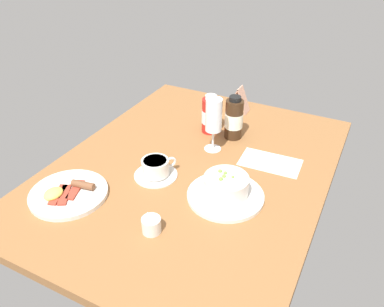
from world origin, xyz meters
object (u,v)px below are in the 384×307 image
at_px(cutlery_setting, 269,162).
at_px(breakfast_plate, 68,193).
at_px(porridge_bowl, 226,189).
at_px(sauce_bottle_brown, 234,119).
at_px(creamer_jug, 151,225).
at_px(menu_card, 239,99).
at_px(coffee_cup, 156,169).
at_px(sauce_bottle_red, 210,115).
at_px(wine_glass, 214,117).

xyz_separation_m(cutlery_setting, breakfast_plate, (-0.44, 0.47, 0.01)).
distance_m(porridge_bowl, sauce_bottle_brown, 0.35).
bearing_deg(breakfast_plate, creamer_jug, -92.20).
xyz_separation_m(cutlery_setting, menu_card, (0.31, 0.23, 0.05)).
bearing_deg(sauce_bottle_brown, creamer_jug, 179.30).
distance_m(coffee_cup, sauce_bottle_red, 0.34).
relative_size(creamer_jug, breakfast_plate, 0.26).
bearing_deg(coffee_cup, creamer_jug, -151.23).
xyz_separation_m(sauce_bottle_brown, breakfast_plate, (-0.54, 0.30, -0.06)).
bearing_deg(porridge_bowl, coffee_cup, 90.04).
height_order(sauce_bottle_red, menu_card, sauce_bottle_red).
height_order(creamer_jug, menu_card, menu_card).
height_order(breakfast_plate, menu_card, menu_card).
bearing_deg(creamer_jug, sauce_bottle_brown, -0.70).
height_order(cutlery_setting, coffee_cup, coffee_cup).
relative_size(porridge_bowl, coffee_cup, 1.65).
height_order(porridge_bowl, wine_glass, wine_glass).
height_order(sauce_bottle_red, breakfast_plate, sauce_bottle_red).
xyz_separation_m(creamer_jug, breakfast_plate, (0.01, 0.29, -0.01)).
distance_m(wine_glass, sauce_bottle_brown, 0.12).
distance_m(cutlery_setting, creamer_jug, 0.48).
xyz_separation_m(creamer_jug, sauce_bottle_brown, (0.55, -0.01, 0.05)).
bearing_deg(menu_card, sauce_bottle_brown, -164.22).
bearing_deg(breakfast_plate, menu_card, -18.00).
relative_size(cutlery_setting, wine_glass, 1.06).
relative_size(cutlery_setting, breakfast_plate, 0.89).
xyz_separation_m(breakfast_plate, menu_card, (0.74, -0.24, 0.04)).
bearing_deg(menu_card, creamer_jug, -176.08).
bearing_deg(porridge_bowl, cutlery_setting, -13.87).
bearing_deg(cutlery_setting, coffee_cup, 128.55).
bearing_deg(wine_glass, menu_card, 4.92).
bearing_deg(wine_glass, sauce_bottle_brown, -15.92).
bearing_deg(sauce_bottle_red, creamer_jug, -171.16).
bearing_deg(cutlery_setting, creamer_jug, 158.55).
distance_m(porridge_bowl, creamer_jug, 0.24).
bearing_deg(sauce_bottle_brown, sauce_bottle_red, 89.86).
xyz_separation_m(wine_glass, breakfast_plate, (-0.43, 0.27, -0.11)).
bearing_deg(creamer_jug, wine_glass, 3.20).
height_order(sauce_bottle_brown, breakfast_plate, sauce_bottle_brown).
xyz_separation_m(coffee_cup, sauce_bottle_brown, (0.33, -0.12, 0.05)).
height_order(creamer_jug, sauce_bottle_red, sauce_bottle_red).
bearing_deg(creamer_jug, breakfast_plate, 87.80).
height_order(cutlery_setting, breakfast_plate, breakfast_plate).
xyz_separation_m(sauce_bottle_red, menu_card, (0.21, -0.03, -0.02)).
bearing_deg(sauce_bottle_brown, cutlery_setting, -120.61).
bearing_deg(menu_card, coffee_cup, 173.07).
bearing_deg(menu_card, wine_glass, -175.08).
distance_m(creamer_jug, sauce_bottle_brown, 0.55).
relative_size(coffee_cup, menu_card, 1.30).
distance_m(cutlery_setting, breakfast_plate, 0.64).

